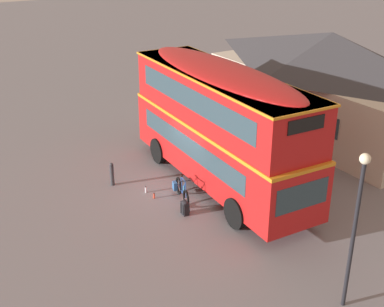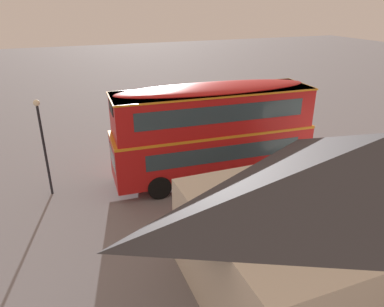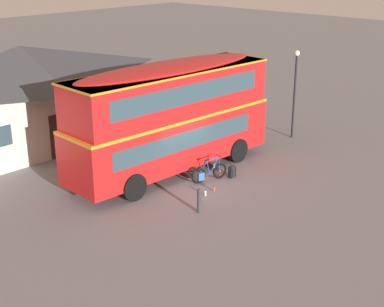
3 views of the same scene
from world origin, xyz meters
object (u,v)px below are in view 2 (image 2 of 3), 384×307
object	(u,v)px
backpack_on_ground	(173,158)
water_bottle_clear_plastic	(206,153)
touring_bicycle	(193,157)
kerb_bollard	(220,139)
double_decker_bus	(213,129)
water_bottle_red_squeeze	(197,155)
street_lamp	(43,138)

from	to	relation	value
backpack_on_ground	water_bottle_clear_plastic	xyz separation A→B (m)	(-2.20, -0.43, -0.16)
touring_bicycle	kerb_bollard	bearing A→B (deg)	-144.95
double_decker_bus	touring_bicycle	xyz separation A→B (m)	(0.29, -1.90, -2.27)
touring_bicycle	water_bottle_red_squeeze	size ratio (longest dim) A/B	7.32
touring_bicycle	water_bottle_clear_plastic	bearing A→B (deg)	-142.99
water_bottle_clear_plastic	street_lamp	distance (m)	9.11
backpack_on_ground	touring_bicycle	bearing A→B (deg)	155.51
double_decker_bus	backpack_on_ground	size ratio (longest dim) A/B	18.09
water_bottle_red_squeeze	backpack_on_ground	bearing A→B (deg)	13.33
touring_bicycle	kerb_bollard	world-z (taller)	touring_bicycle
street_lamp	touring_bicycle	bearing A→B (deg)	-174.61
double_decker_bus	touring_bicycle	size ratio (longest dim) A/B	5.83
backpack_on_ground	kerb_bollard	world-z (taller)	kerb_bollard
backpack_on_ground	water_bottle_red_squeeze	size ratio (longest dim) A/B	2.36
street_lamp	water_bottle_clear_plastic	bearing A→B (deg)	-169.49
water_bottle_red_squeeze	kerb_bollard	xyz separation A→B (m)	(-1.85, -0.88, 0.39)
street_lamp	water_bottle_red_squeeze	bearing A→B (deg)	-169.05
backpack_on_ground	water_bottle_clear_plastic	distance (m)	2.25
backpack_on_ground	water_bottle_clear_plastic	world-z (taller)	backpack_on_ground
water_bottle_clear_plastic	water_bottle_red_squeeze	bearing A→B (deg)	4.31
water_bottle_red_squeeze	water_bottle_clear_plastic	xyz separation A→B (m)	(-0.58, -0.04, 0.01)
kerb_bollard	water_bottle_clear_plastic	bearing A→B (deg)	33.13
backpack_on_ground	kerb_bollard	size ratio (longest dim) A/B	0.56
water_bottle_clear_plastic	touring_bicycle	bearing A→B (deg)	37.01
water_bottle_red_squeeze	touring_bicycle	bearing A→B (deg)	54.48
street_lamp	kerb_bollard	bearing A→B (deg)	-166.17
kerb_bollard	water_bottle_red_squeeze	bearing A→B (deg)	25.31
touring_bicycle	water_bottle_clear_plastic	distance (m)	1.50
water_bottle_clear_plastic	kerb_bollard	xyz separation A→B (m)	(-1.28, -0.83, 0.38)
double_decker_bus	kerb_bollard	world-z (taller)	double_decker_bus
double_decker_bus	touring_bicycle	bearing A→B (deg)	-81.38
touring_bicycle	water_bottle_clear_plastic	size ratio (longest dim) A/B	6.69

